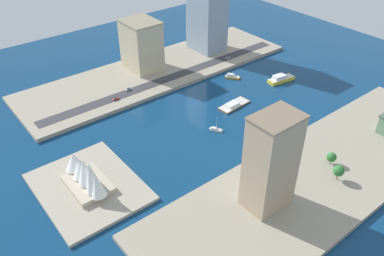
{
  "coord_description": "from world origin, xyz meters",
  "views": [
    {
      "loc": [
        -173.77,
        169.25,
        154.75
      ],
      "look_at": [
        -5.04,
        34.78,
        5.13
      ],
      "focal_mm": 37.04,
      "sensor_mm": 36.0,
      "label": 1
    }
  ],
  "objects_px": {
    "ferry_yellow_fast": "(281,79)",
    "van_white": "(228,57)",
    "opera_landmark": "(86,175)",
    "sailboat_small_white": "(216,129)",
    "barge_flat_brown": "(234,105)",
    "office_block_beige": "(142,45)",
    "water_taxi_orange": "(232,77)",
    "sedan_silver": "(129,89)",
    "apartment_midrise_tan": "(271,162)",
    "pickup_red": "(116,99)",
    "tower_tall_glass": "(207,6)",
    "traffic_light_waterfront": "(154,83)"
  },
  "relations": [
    {
      "from": "sailboat_small_white",
      "to": "office_block_beige",
      "type": "relative_size",
      "value": 0.28
    },
    {
      "from": "opera_landmark",
      "to": "sailboat_small_white",
      "type": "bearing_deg",
      "value": -91.61
    },
    {
      "from": "barge_flat_brown",
      "to": "pickup_red",
      "type": "distance_m",
      "value": 88.5
    },
    {
      "from": "sedan_silver",
      "to": "apartment_midrise_tan",
      "type": "bearing_deg",
      "value": 177.74
    },
    {
      "from": "water_taxi_orange",
      "to": "barge_flat_brown",
      "type": "distance_m",
      "value": 45.1
    },
    {
      "from": "sailboat_small_white",
      "to": "tower_tall_glass",
      "type": "bearing_deg",
      "value": -37.45
    },
    {
      "from": "water_taxi_orange",
      "to": "traffic_light_waterfront",
      "type": "bearing_deg",
      "value": 71.1
    },
    {
      "from": "tower_tall_glass",
      "to": "apartment_midrise_tan",
      "type": "distance_m",
      "value": 203.92
    },
    {
      "from": "ferry_yellow_fast",
      "to": "barge_flat_brown",
      "type": "bearing_deg",
      "value": 94.31
    },
    {
      "from": "water_taxi_orange",
      "to": "van_white",
      "type": "bearing_deg",
      "value": -36.39
    },
    {
      "from": "sailboat_small_white",
      "to": "van_white",
      "type": "xyz_separation_m",
      "value": [
        75.96,
        -81.29,
        2.84
      ]
    },
    {
      "from": "sedan_silver",
      "to": "traffic_light_waterfront",
      "type": "xyz_separation_m",
      "value": [
        -9.57,
        -17.72,
        3.41
      ]
    },
    {
      "from": "sailboat_small_white",
      "to": "pickup_red",
      "type": "distance_m",
      "value": 82.02
    },
    {
      "from": "office_block_beige",
      "to": "traffic_light_waterfront",
      "type": "relative_size",
      "value": 6.36
    },
    {
      "from": "ferry_yellow_fast",
      "to": "barge_flat_brown",
      "type": "xyz_separation_m",
      "value": [
        -4.34,
        57.54,
        -1.22
      ]
    },
    {
      "from": "water_taxi_orange",
      "to": "office_block_beige",
      "type": "distance_m",
      "value": 80.35
    },
    {
      "from": "water_taxi_orange",
      "to": "office_block_beige",
      "type": "height_order",
      "value": "office_block_beige"
    },
    {
      "from": "barge_flat_brown",
      "to": "tower_tall_glass",
      "type": "distance_m",
      "value": 110.19
    },
    {
      "from": "ferry_yellow_fast",
      "to": "opera_landmark",
      "type": "xyz_separation_m",
      "value": [
        -17.43,
        182.36,
        7.59
      ]
    },
    {
      "from": "van_white",
      "to": "traffic_light_waterfront",
      "type": "height_order",
      "value": "traffic_light_waterfront"
    },
    {
      "from": "sedan_silver",
      "to": "opera_landmark",
      "type": "distance_m",
      "value": 107.38
    },
    {
      "from": "sailboat_small_white",
      "to": "tower_tall_glass",
      "type": "distance_m",
      "value": 138.82
    },
    {
      "from": "tower_tall_glass",
      "to": "office_block_beige",
      "type": "bearing_deg",
      "value": 87.74
    },
    {
      "from": "ferry_yellow_fast",
      "to": "van_white",
      "type": "bearing_deg",
      "value": 7.9
    },
    {
      "from": "water_taxi_orange",
      "to": "opera_landmark",
      "type": "height_order",
      "value": "opera_landmark"
    },
    {
      "from": "ferry_yellow_fast",
      "to": "apartment_midrise_tan",
      "type": "height_order",
      "value": "apartment_midrise_tan"
    },
    {
      "from": "ferry_yellow_fast",
      "to": "van_white",
      "type": "xyz_separation_m",
      "value": [
        55.92,
        7.76,
        1.52
      ]
    },
    {
      "from": "ferry_yellow_fast",
      "to": "pickup_red",
      "type": "relative_size",
      "value": 5.36
    },
    {
      "from": "sailboat_small_white",
      "to": "barge_flat_brown",
      "type": "bearing_deg",
      "value": -63.5
    },
    {
      "from": "van_white",
      "to": "office_block_beige",
      "type": "bearing_deg",
      "value": 65.7
    },
    {
      "from": "water_taxi_orange",
      "to": "sedan_silver",
      "type": "bearing_deg",
      "value": 68.92
    },
    {
      "from": "pickup_red",
      "to": "ferry_yellow_fast",
      "type": "bearing_deg",
      "value": -113.6
    },
    {
      "from": "barge_flat_brown",
      "to": "van_white",
      "type": "bearing_deg",
      "value": -39.56
    },
    {
      "from": "barge_flat_brown",
      "to": "pickup_red",
      "type": "height_order",
      "value": "pickup_red"
    },
    {
      "from": "sailboat_small_white",
      "to": "ferry_yellow_fast",
      "type": "bearing_deg",
      "value": -77.31
    },
    {
      "from": "sailboat_small_white",
      "to": "water_taxi_orange",
      "type": "relative_size",
      "value": 0.92
    },
    {
      "from": "apartment_midrise_tan",
      "to": "pickup_red",
      "type": "xyz_separation_m",
      "value": [
        142.9,
        9.15,
        -26.04
      ]
    },
    {
      "from": "office_block_beige",
      "to": "opera_landmark",
      "type": "bearing_deg",
      "value": 135.17
    },
    {
      "from": "tower_tall_glass",
      "to": "van_white",
      "type": "distance_m",
      "value": 49.1
    },
    {
      "from": "barge_flat_brown",
      "to": "van_white",
      "type": "distance_m",
      "value": 78.21
    },
    {
      "from": "pickup_red",
      "to": "opera_landmark",
      "type": "distance_m",
      "value": 92.6
    },
    {
      "from": "barge_flat_brown",
      "to": "van_white",
      "type": "xyz_separation_m",
      "value": [
        60.26,
        -49.78,
        2.75
      ]
    },
    {
      "from": "apartment_midrise_tan",
      "to": "water_taxi_orange",
      "type": "bearing_deg",
      "value": -36.51
    },
    {
      "from": "barge_flat_brown",
      "to": "traffic_light_waterfront",
      "type": "height_order",
      "value": "traffic_light_waterfront"
    },
    {
      "from": "barge_flat_brown",
      "to": "tower_tall_glass",
      "type": "xyz_separation_m",
      "value": [
        89.21,
        -48.86,
        42.38
      ]
    },
    {
      "from": "barge_flat_brown",
      "to": "van_white",
      "type": "relative_size",
      "value": 5.73
    },
    {
      "from": "office_block_beige",
      "to": "van_white",
      "type": "distance_m",
      "value": 79.5
    },
    {
      "from": "ferry_yellow_fast",
      "to": "van_white",
      "type": "relative_size",
      "value": 5.49
    },
    {
      "from": "sailboat_small_white",
      "to": "office_block_beige",
      "type": "bearing_deg",
      "value": -5.89
    },
    {
      "from": "pickup_red",
      "to": "van_white",
      "type": "bearing_deg",
      "value": -89.12
    }
  ]
}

